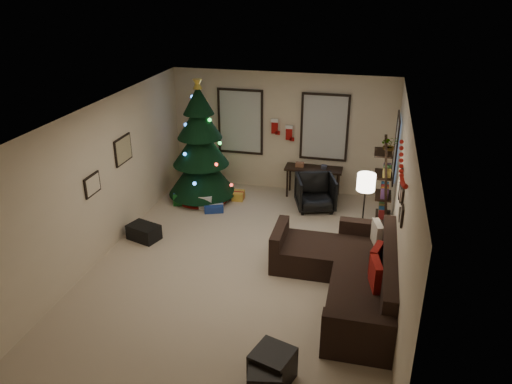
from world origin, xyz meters
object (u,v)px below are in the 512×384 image
at_px(desk, 313,171).
at_px(desk_chair, 315,193).
at_px(christmas_tree, 201,150).
at_px(sofa, 349,275).
at_px(bookshelf, 385,189).

xyz_separation_m(desk, desk_chair, (0.14, -0.65, -0.23)).
relative_size(christmas_tree, sofa, 0.95).
height_order(christmas_tree, desk, christmas_tree).
relative_size(christmas_tree, desk, 2.19).
bearing_deg(sofa, christmas_tree, 140.28).
relative_size(desk, desk_chair, 1.69).
height_order(sofa, desk_chair, sofa).
height_order(christmas_tree, desk_chair, christmas_tree).
height_order(desk, desk_chair, desk_chair).
bearing_deg(bookshelf, sofa, -102.82).
bearing_deg(desk, sofa, -73.65).
distance_m(christmas_tree, desk_chair, 2.63).
distance_m(desk, bookshelf, 2.11).
distance_m(christmas_tree, sofa, 4.52).
distance_m(christmas_tree, bookshelf, 3.97).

